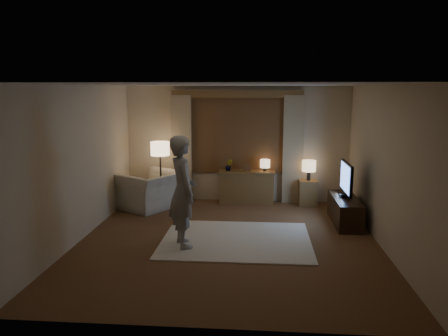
# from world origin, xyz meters

# --- Properties ---
(room) EXTENTS (5.04, 5.54, 2.64)m
(room) POSITION_xyz_m (0.00, 0.50, 1.33)
(room) COLOR brown
(room) RESTS_ON ground
(rug) EXTENTS (2.50, 2.00, 0.02)m
(rug) POSITION_xyz_m (0.13, 0.03, 0.01)
(rug) COLOR beige
(rug) RESTS_ON floor
(sideboard) EXTENTS (1.20, 0.40, 0.70)m
(sideboard) POSITION_xyz_m (0.23, 2.50, 0.35)
(sideboard) COLOR brown
(sideboard) RESTS_ON floor
(picture_frame) EXTENTS (0.16, 0.02, 0.20)m
(picture_frame) POSITION_xyz_m (0.23, 2.50, 0.80)
(picture_frame) COLOR brown
(picture_frame) RESTS_ON sideboard
(plant) EXTENTS (0.17, 0.13, 0.30)m
(plant) POSITION_xyz_m (-0.17, 2.50, 0.85)
(plant) COLOR #999999
(plant) RESTS_ON sideboard
(table_lamp_sideboard) EXTENTS (0.22, 0.22, 0.30)m
(table_lamp_sideboard) POSITION_xyz_m (0.63, 2.50, 0.90)
(table_lamp_sideboard) COLOR black
(table_lamp_sideboard) RESTS_ON sideboard
(floor_lamp) EXTENTS (0.41, 0.41, 1.40)m
(floor_lamp) POSITION_xyz_m (-1.65, 2.23, 1.18)
(floor_lamp) COLOR black
(floor_lamp) RESTS_ON floor
(armchair) EXTENTS (1.52, 1.57, 0.78)m
(armchair) POSITION_xyz_m (-1.79, 1.92, 0.39)
(armchair) COLOR beige
(armchair) RESTS_ON floor
(side_table) EXTENTS (0.40, 0.40, 0.56)m
(side_table) POSITION_xyz_m (1.59, 2.45, 0.28)
(side_table) COLOR brown
(side_table) RESTS_ON floor
(table_lamp_side) EXTENTS (0.30, 0.30, 0.44)m
(table_lamp_side) POSITION_xyz_m (1.59, 2.45, 0.87)
(table_lamp_side) COLOR black
(table_lamp_side) RESTS_ON side_table
(tv_stand) EXTENTS (0.45, 1.40, 0.50)m
(tv_stand) POSITION_xyz_m (2.15, 1.18, 0.25)
(tv_stand) COLOR black
(tv_stand) RESTS_ON floor
(tv) EXTENTS (0.23, 0.93, 0.67)m
(tv) POSITION_xyz_m (2.15, 1.18, 0.87)
(tv) COLOR black
(tv) RESTS_ON tv_stand
(person) EXTENTS (0.66, 0.78, 1.80)m
(person) POSITION_xyz_m (-0.71, -0.32, 0.92)
(person) COLOR #A29E95
(person) RESTS_ON rug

